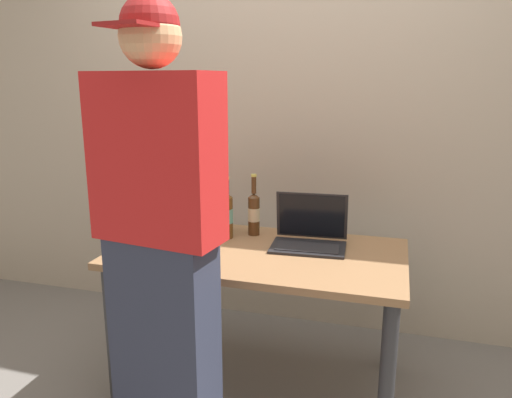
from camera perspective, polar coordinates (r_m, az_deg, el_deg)
ground_plane at (r=2.65m, az=0.32°, el=-20.50°), size 8.00×8.00×0.00m
desk at (r=2.37m, az=0.34°, el=-8.39°), size 1.36×0.74×0.71m
laptop at (r=2.40m, az=6.26°, el=-4.08°), size 0.37×0.29×0.25m
beer_bottle_brown at (r=2.48m, az=-3.59°, el=-1.72°), size 0.08×0.08×0.31m
beer_bottle_amber at (r=2.53m, az=-0.25°, el=-1.58°), size 0.06×0.06×0.32m
beer_bottle_green at (r=2.60m, az=-3.42°, el=-1.39°), size 0.07×0.07×0.29m
person_figure at (r=1.80m, az=-11.04°, el=-5.68°), size 0.48×0.31×1.76m
coffee_mug at (r=2.65m, az=-8.02°, el=-2.75°), size 0.11×0.08×0.08m
back_wall at (r=2.94m, az=4.48°, el=9.93°), size 6.00×0.10×2.60m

